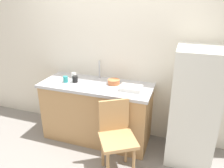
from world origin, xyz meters
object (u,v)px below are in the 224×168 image
cup_white (74,75)px  cup_black (75,79)px  refrigerator (194,107)px  terracotta_bowl (114,82)px  chair (116,135)px  cup_teal (66,79)px  dish_tray (131,88)px

cup_white → cup_black: bearing=-56.7°
refrigerator → terracotta_bowl: 1.08m
chair → terracotta_bowl: 0.77m
cup_white → refrigerator: bearing=-3.7°
cup_white → cup_teal: 0.19m
refrigerator → cup_white: (-1.70, 0.11, 0.18)m
cup_teal → refrigerator: bearing=2.5°
dish_tray → cup_teal: (-0.94, -0.03, 0.02)m
dish_tray → cup_white: (-0.91, 0.16, 0.02)m
cup_white → cup_teal: (-0.03, -0.18, -0.00)m
terracotta_bowl → cup_white: (-0.63, 0.04, 0.01)m
cup_black → dish_tray: bearing=-0.9°
cup_black → cup_white: bearing=123.3°
terracotta_bowl → cup_teal: (-0.67, -0.15, 0.01)m
refrigerator → cup_black: bearing=-178.8°
refrigerator → chair: refrigerator is taller
refrigerator → terracotta_bowl: bearing=176.2°
refrigerator → dish_tray: 0.81m
dish_tray → chair: bearing=-94.0°
terracotta_bowl → cup_white: 0.64m
dish_tray → terracotta_bowl: bearing=156.8°
terracotta_bowl → cup_black: (-0.54, -0.11, 0.01)m
chair → terracotta_bowl: terracotta_bowl is taller
chair → cup_white: (-0.88, 0.65, 0.41)m
refrigerator → cup_teal: 1.74m
chair → cup_white: cup_white is taller
dish_tray → cup_teal: 0.94m
cup_teal → chair: bearing=-27.1°
refrigerator → chair: size_ratio=1.65×
dish_tray → cup_teal: cup_teal is taller
refrigerator → dish_tray: bearing=-176.6°
dish_tray → cup_teal: bearing=-178.2°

